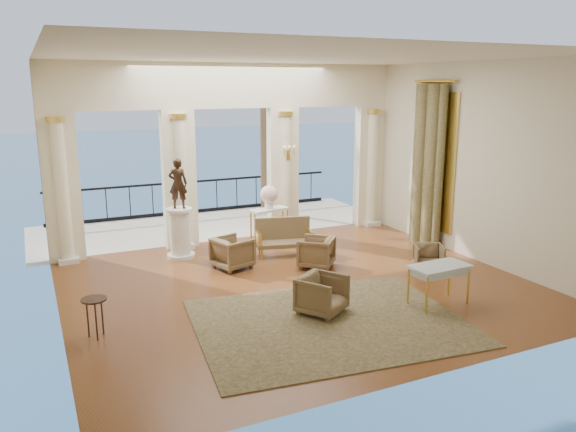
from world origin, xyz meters
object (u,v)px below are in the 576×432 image
armchair_c (316,251)px  game_table (439,269)px  side_table (94,304)px  armchair_a (322,293)px  console_table (269,215)px  statue (178,184)px  armchair_b (429,256)px  settee (284,237)px  pedestal (180,234)px  armchair_d (233,251)px

armchair_c → game_table: 3.07m
game_table → side_table: game_table is taller
armchair_a → console_table: 4.54m
game_table → armchair_a: bearing=163.3°
statue → side_table: size_ratio=1.76×
armchair_b → settee: (-2.42, 2.38, 0.13)m
statue → pedestal: bearing=-156.0°
armchair_c → console_table: 2.15m
armchair_d → console_table: console_table is taller
pedestal → side_table: 4.33m
settee → console_table: (0.02, 0.92, 0.34)m
armchair_b → game_table: game_table is taller
statue → armchair_a: bearing=132.2°
armchair_d → statue: size_ratio=0.67×
settee → pedestal: bearing=174.2°
pedestal → side_table: size_ratio=1.79×
armchair_b → side_table: size_ratio=0.93×
armchair_c → settee: bearing=-126.3°
console_table → pedestal: bearing=170.8°
armchair_a → armchair_c: (1.12, 2.34, -0.01)m
console_table → settee: bearing=-102.8°
settee → armchair_c: bearing=-63.8°
console_table → game_table: bearing=-87.3°
game_table → console_table: bearing=101.5°
armchair_d → armchair_b: bearing=-134.0°
armchair_b → armchair_d: 4.32m
console_table → armchair_c: bearing=-95.2°
armchair_a → settee: bearing=43.7°
armchair_a → armchair_d: size_ratio=0.99×
armchair_b → armchair_d: armchair_d is taller
settee → side_table: 5.43m
armchair_a → statue: statue is taller
pedestal → console_table: size_ratio=1.13×
armchair_c → console_table: bearing=-132.1°
settee → armchair_a: bearing=-89.9°
settee → statue: statue is taller
settee → side_table: (-4.63, -2.82, 0.13)m
pedestal → console_table: 2.32m
armchair_a → armchair_b: bearing=-13.3°
settee → game_table: size_ratio=1.27×
console_table → armchair_b: bearing=-65.6°
armchair_a → pedestal: (-1.42, 4.34, 0.19)m
settee → console_table: 0.98m
statue → side_table: bearing=81.3°
pedestal → side_table: bearing=-122.7°
game_table → statue: 6.14m
armchair_b → statue: 5.87m
statue → console_table: size_ratio=1.11×
armchair_b → armchair_c: armchair_c is taller
armchair_b → side_table: bearing=-148.6°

